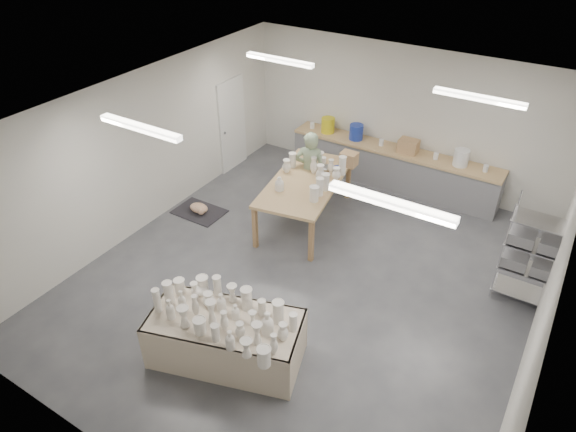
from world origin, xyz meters
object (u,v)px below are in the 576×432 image
Objects in this scene: work_table at (312,178)px; red_stool at (316,189)px; drying_table at (226,336)px; potter at (310,171)px.

red_stool is at bearing 101.57° from work_table.
work_table is at bearing 84.37° from drying_table.
drying_table is 4.21m from potter.
potter is 3.67× the size of red_stool.
drying_table is 4.45m from red_stool.
potter reaches higher than red_stool.
drying_table is 3.82m from work_table.
potter is (-0.98, 4.07, 0.42)m from drying_table.
drying_table reaches higher than red_stool.
drying_table is at bearing -88.62° from work_table.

